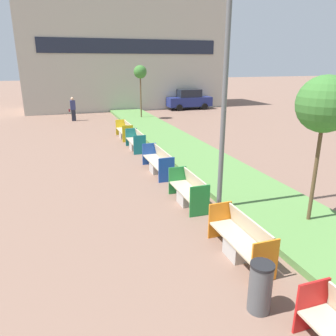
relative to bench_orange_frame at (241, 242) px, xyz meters
name	(u,v)px	position (x,y,z in m)	size (l,w,h in m)	color
planter_grass_strip	(225,175)	(2.26, 4.94, -0.27)	(2.80, 120.00, 0.18)	#568442
building_backdrop	(125,53)	(3.06, 26.95, 4.70)	(18.56, 6.20, 10.12)	#B2AD9E
bench_orange_frame	(241,242)	(0.00, 0.00, 0.00)	(0.65, 1.97, 0.94)	#ADA8A0
bench_green_frame	(189,193)	(0.00, 3.13, 0.00)	(0.65, 1.89, 0.94)	#ADA8A0
bench_blue_frame	(158,163)	(0.01, 6.39, 0.01)	(0.65, 2.40, 0.94)	#ADA8A0
bench_teal_frame	(136,143)	(0.00, 10.21, 0.00)	(0.65, 1.89, 0.94)	#ADA8A0
bench_yellow_frame	(125,132)	(0.00, 13.04, 0.00)	(0.65, 2.07, 0.94)	#ADA8A0
litter_bin	(260,287)	(-0.57, -1.62, 0.12)	(0.43, 0.43, 0.96)	#4C4F51
street_lamp_post	(227,43)	(0.61, 2.26, 4.37)	(0.24, 0.44, 8.69)	#56595B
sapling_tree_near	(325,105)	(2.57, 0.74, 2.91)	(1.41, 1.41, 4.00)	brown
sapling_tree_far	(140,73)	(2.57, 19.20, 3.15)	(0.98, 0.98, 4.07)	brown
pedestrian_walking	(73,109)	(-2.48, 20.14, 0.54)	(0.53, 0.24, 1.78)	#232633
parked_car_distant	(189,99)	(8.26, 23.40, 0.55)	(4.21, 2.00, 1.86)	navy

